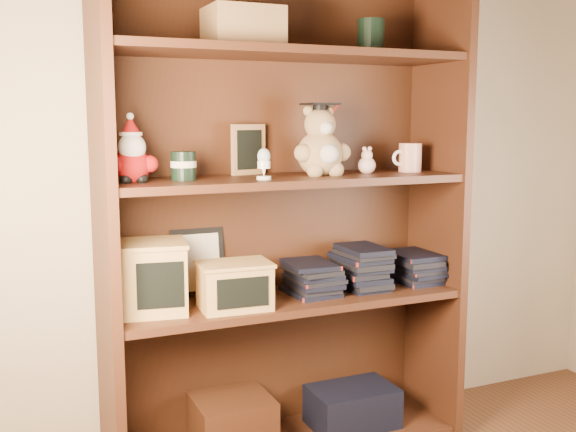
% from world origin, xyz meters
% --- Properties ---
extents(bookcase, '(1.20, 0.35, 1.60)m').
position_xyz_m(bookcase, '(0.02, 1.36, 0.78)').
color(bookcase, '#432213').
rests_on(bookcase, ground).
extents(shelf_lower, '(1.14, 0.33, 0.02)m').
position_xyz_m(shelf_lower, '(0.02, 1.30, 0.54)').
color(shelf_lower, '#432213').
rests_on(shelf_lower, ground).
extents(shelf_upper, '(1.14, 0.33, 0.02)m').
position_xyz_m(shelf_upper, '(0.02, 1.30, 0.94)').
color(shelf_upper, '#432213').
rests_on(shelf_upper, ground).
extents(santa_plush, '(0.15, 0.11, 0.21)m').
position_xyz_m(santa_plush, '(-0.48, 1.30, 1.03)').
color(santa_plush, '#A50F0F').
rests_on(santa_plush, shelf_upper).
extents(teachers_tin, '(0.08, 0.08, 0.09)m').
position_xyz_m(teachers_tin, '(-0.32, 1.30, 0.99)').
color(teachers_tin, black).
rests_on(teachers_tin, shelf_upper).
extents(chalkboard_plaque, '(0.13, 0.09, 0.17)m').
position_xyz_m(chalkboard_plaque, '(-0.07, 1.42, 1.03)').
color(chalkboard_plaque, '#9E7547').
rests_on(chalkboard_plaque, shelf_upper).
extents(egg_cup, '(0.05, 0.05, 0.10)m').
position_xyz_m(egg_cup, '(-0.09, 1.23, 1.00)').
color(egg_cup, white).
rests_on(egg_cup, shelf_upper).
extents(grad_teddy_bear, '(0.20, 0.17, 0.24)m').
position_xyz_m(grad_teddy_bear, '(0.14, 1.30, 1.04)').
color(grad_teddy_bear, tan).
rests_on(grad_teddy_bear, shelf_upper).
extents(pink_figurine, '(0.06, 0.06, 0.09)m').
position_xyz_m(pink_figurine, '(0.31, 1.30, 0.99)').
color(pink_figurine, beige).
rests_on(pink_figurine, shelf_upper).
extents(teacher_mug, '(0.11, 0.08, 0.10)m').
position_xyz_m(teacher_mug, '(0.49, 1.30, 1.00)').
color(teacher_mug, silver).
rests_on(teacher_mug, shelf_upper).
extents(certificate_frame, '(0.18, 0.05, 0.22)m').
position_xyz_m(certificate_frame, '(-0.24, 1.44, 0.66)').
color(certificate_frame, black).
rests_on(certificate_frame, shelf_lower).
extents(treats_box, '(0.23, 0.23, 0.22)m').
position_xyz_m(treats_box, '(-0.42, 1.30, 0.66)').
color(treats_box, tan).
rests_on(treats_box, shelf_lower).
extents(pencils_box, '(0.23, 0.17, 0.15)m').
position_xyz_m(pencils_box, '(-0.19, 1.24, 0.62)').
color(pencils_box, tan).
rests_on(pencils_box, shelf_lower).
extents(book_stack_left, '(0.14, 0.20, 0.11)m').
position_xyz_m(book_stack_left, '(0.11, 1.30, 0.61)').
color(book_stack_left, black).
rests_on(book_stack_left, shelf_lower).
extents(book_stack_mid, '(0.14, 0.20, 0.14)m').
position_xyz_m(book_stack_mid, '(0.30, 1.30, 0.62)').
color(book_stack_mid, black).
rests_on(book_stack_mid, shelf_lower).
extents(book_stack_right, '(0.14, 0.20, 0.11)m').
position_xyz_m(book_stack_right, '(0.52, 1.30, 0.61)').
color(book_stack_right, black).
rests_on(book_stack_right, shelf_lower).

